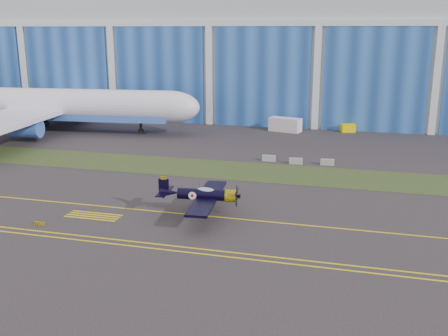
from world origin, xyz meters
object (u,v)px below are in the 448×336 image
(warbird, at_px, (202,194))
(shipping_container, at_px, (285,125))
(tug, at_px, (348,128))
(jetliner, at_px, (44,70))

(warbird, relative_size, shipping_container, 2.09)
(tug, bearing_deg, jetliner, 174.69)
(warbird, height_order, shipping_container, warbird)
(warbird, relative_size, jetliner, 0.18)
(warbird, xyz_separation_m, tug, (13.31, 52.68, -1.62))
(shipping_container, xyz_separation_m, tug, (11.94, 2.56, -0.56))
(warbird, relative_size, tug, 4.89)
(warbird, bearing_deg, tug, 69.90)
(warbird, distance_m, shipping_container, 50.15)
(jetliner, distance_m, shipping_container, 47.67)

